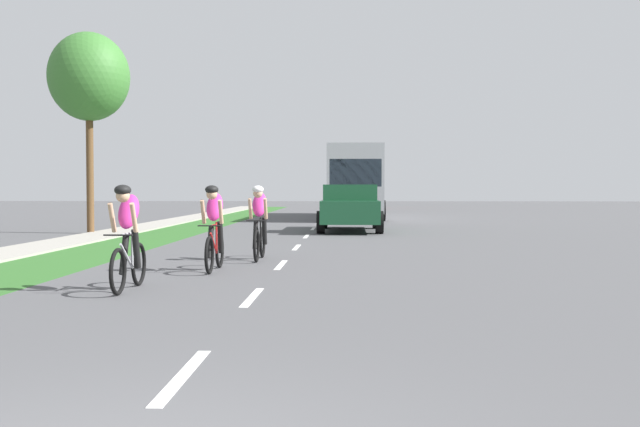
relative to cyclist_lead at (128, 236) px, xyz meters
name	(u,v)px	position (x,y,z in m)	size (l,w,h in m)	color
ground_plane	(307,236)	(1.94, 12.63, -0.81)	(120.00, 120.00, 0.00)	#4C4C4F
grass_verge	(163,235)	(-2.72, 12.63, -0.81)	(2.14, 70.00, 0.01)	#2D6026
sidewalk_concrete	(105,235)	(-4.58, 12.63, -0.81)	(1.59, 70.00, 0.10)	#9E998E
lane_markings_center	(313,229)	(1.94, 16.63, -0.81)	(0.12, 53.49, 0.01)	white
cyclist_lead	(128,236)	(0.00, 0.00, 0.00)	(0.42, 1.72, 1.58)	black
cyclist_trailing	(214,227)	(0.81, 2.61, 0.00)	(0.42, 1.72, 1.58)	black
cyclist_distant	(259,222)	(1.39, 4.69, 0.00)	(0.42, 1.72, 1.58)	black
pickup_dark_green	(350,208)	(3.32, 15.17, 0.02)	(2.22, 5.10, 1.64)	#194C2D
bus_silver	(355,179)	(3.55, 26.84, 1.17)	(2.78, 11.60, 3.48)	#A5A8AD
sedan_red	(357,198)	(3.87, 44.77, -0.04)	(1.98, 4.30, 1.52)	red
street_tree_near	(89,78)	(-5.39, 13.56, 4.39)	(2.68, 2.68, 6.71)	brown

